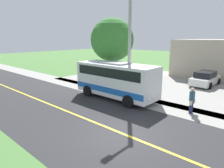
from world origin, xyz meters
TOP-DOWN VIEW (x-y plane):
  - ground_plane at (0.00, 0.00)m, footprint 120.00×120.00m
  - road_surface at (0.00, 0.00)m, footprint 8.00×100.00m
  - sidewalk at (-5.20, 0.00)m, footprint 2.40×100.00m
  - road_centre_line at (0.00, 0.00)m, footprint 0.16×100.00m
  - shuttle_bus_front at (-4.46, -4.34)m, footprint 2.56×6.97m
  - pedestrian_with_bags at (-5.17, 1.45)m, footprint 0.72×0.34m
  - street_light_pole at (-4.88, -3.48)m, footprint 1.97×0.24m
  - parked_car_near at (-13.94, -0.38)m, footprint 4.44×2.09m
  - tree_curbside at (-7.40, -7.37)m, footprint 4.18×4.18m

SIDE VIEW (x-z plane):
  - ground_plane at x=0.00m, z-range 0.00..0.00m
  - sidewalk at x=-5.20m, z-range 0.00..0.01m
  - road_surface at x=0.00m, z-range 0.00..0.01m
  - road_centre_line at x=0.00m, z-range 0.01..0.01m
  - parked_car_near at x=-13.94m, z-range -0.04..1.41m
  - pedestrian_with_bags at x=-5.17m, z-range 0.06..1.77m
  - shuttle_bus_front at x=-4.46m, z-range 0.14..3.06m
  - street_light_pole at x=-4.88m, z-range 0.41..8.54m
  - tree_curbside at x=-7.40m, z-range 1.23..7.90m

